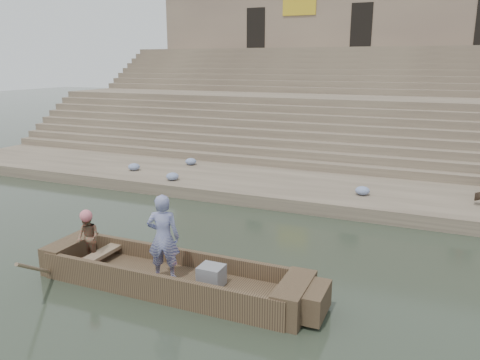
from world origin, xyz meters
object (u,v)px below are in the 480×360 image
Objects in this scene: standing_man at (163,237)px; rowing_man at (88,238)px; television at (211,276)px; main_rowboat at (171,282)px.

standing_man is 1.92m from rowing_man.
standing_man is at bearing -174.58° from television.
television is at bearing 20.25° from rowing_man.
standing_man is (-0.07, -0.09, 0.97)m from main_rowboat.
standing_man is 1.18m from television.
main_rowboat is 10.87× the size of television.
main_rowboat is 2.08m from rowing_man.
television is (0.90, 0.00, 0.31)m from main_rowboat.
rowing_man reaches higher than main_rowboat.
standing_man is 3.75× the size of television.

